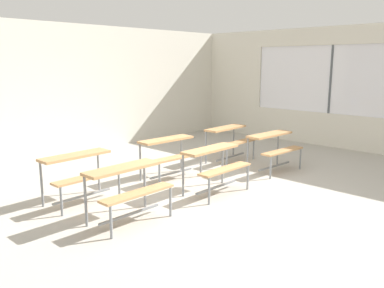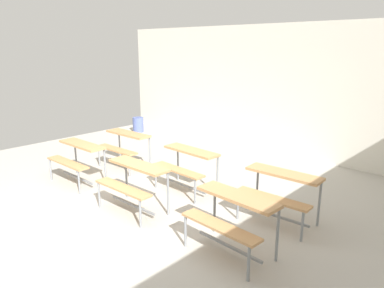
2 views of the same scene
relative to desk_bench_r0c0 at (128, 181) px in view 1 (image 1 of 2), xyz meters
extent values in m
cube|color=#ADA89E|center=(1.61, -0.15, -0.59)|extent=(10.00, 9.00, 0.05)
cube|color=silver|center=(1.61, 4.35, 0.94)|extent=(10.00, 0.12, 3.00)
cube|color=silver|center=(6.61, -0.15, -0.14)|extent=(0.12, 9.00, 0.85)
cube|color=silver|center=(6.61, -0.15, 2.21)|extent=(0.12, 9.00, 0.45)
cube|color=silver|center=(6.61, 3.40, 1.14)|extent=(0.12, 1.90, 1.70)
cube|color=white|center=(6.61, 0.35, 1.14)|extent=(0.02, 4.20, 1.70)
cube|color=#4C5156|center=(6.61, 0.35, 1.14)|extent=(0.06, 0.05, 1.70)
cube|color=tan|center=(0.00, 0.11, 0.16)|extent=(1.11, 0.34, 0.04)
cube|color=tan|center=(0.00, -0.21, -0.12)|extent=(1.10, 0.24, 0.03)
cylinder|color=gray|center=(-0.50, 0.24, -0.20)|extent=(0.04, 0.04, 0.72)
cylinder|color=gray|center=(0.50, 0.26, -0.20)|extent=(0.04, 0.04, 0.72)
cylinder|color=gray|center=(-0.49, -0.31, -0.34)|extent=(0.04, 0.04, 0.44)
cylinder|color=gray|center=(0.50, -0.29, -0.34)|extent=(0.04, 0.04, 0.44)
cube|color=gray|center=(0.00, -0.03, -0.46)|extent=(1.00, 0.05, 0.03)
cube|color=tan|center=(1.73, 0.05, 0.16)|extent=(1.11, 0.34, 0.04)
cube|color=tan|center=(1.73, -0.27, -0.12)|extent=(1.10, 0.24, 0.03)
cylinder|color=gray|center=(1.22, 0.18, -0.20)|extent=(0.04, 0.04, 0.72)
cylinder|color=gray|center=(2.22, 0.20, -0.20)|extent=(0.04, 0.04, 0.72)
cylinder|color=gray|center=(1.23, -0.37, -0.34)|extent=(0.04, 0.04, 0.44)
cylinder|color=gray|center=(2.23, -0.35, -0.34)|extent=(0.04, 0.04, 0.44)
cube|color=gray|center=(1.73, -0.09, -0.46)|extent=(1.00, 0.05, 0.03)
cube|color=tan|center=(3.56, 0.11, 0.16)|extent=(1.11, 0.37, 0.04)
cube|color=tan|center=(3.55, -0.21, -0.12)|extent=(1.11, 0.27, 0.03)
cylinder|color=gray|center=(3.07, 0.28, -0.20)|extent=(0.04, 0.04, 0.72)
cylinder|color=gray|center=(4.07, 0.23, -0.20)|extent=(0.04, 0.04, 0.72)
cylinder|color=gray|center=(3.04, -0.27, -0.34)|extent=(0.04, 0.04, 0.44)
cylinder|color=gray|center=(4.04, -0.32, -0.34)|extent=(0.04, 0.04, 0.44)
cube|color=gray|center=(3.56, -0.03, -0.46)|extent=(1.00, 0.08, 0.03)
cube|color=tan|center=(-0.06, 1.23, 0.16)|extent=(1.11, 0.35, 0.04)
cube|color=tan|center=(-0.06, 0.91, -0.12)|extent=(1.11, 0.25, 0.03)
cylinder|color=gray|center=(-0.57, 1.36, -0.20)|extent=(0.04, 0.04, 0.72)
cylinder|color=gray|center=(0.43, 1.39, -0.20)|extent=(0.04, 0.04, 0.72)
cylinder|color=gray|center=(-0.55, 0.81, -0.34)|extent=(0.04, 0.04, 0.44)
cylinder|color=gray|center=(0.45, 0.84, -0.34)|extent=(0.04, 0.04, 0.44)
cube|color=gray|center=(-0.06, 1.09, -0.46)|extent=(1.00, 0.06, 0.03)
cube|color=tan|center=(1.78, 1.20, 0.16)|extent=(1.11, 0.36, 0.04)
cube|color=tan|center=(1.77, 0.88, -0.12)|extent=(1.11, 0.26, 0.03)
cylinder|color=gray|center=(1.29, 1.36, -0.20)|extent=(0.04, 0.04, 0.72)
cylinder|color=gray|center=(2.28, 1.32, -0.20)|extent=(0.04, 0.04, 0.72)
cylinder|color=gray|center=(1.26, 0.81, -0.34)|extent=(0.04, 0.04, 0.44)
cylinder|color=gray|center=(2.26, 0.77, -0.34)|extent=(0.04, 0.04, 0.44)
cube|color=gray|center=(1.77, 1.06, -0.46)|extent=(1.00, 0.07, 0.03)
cube|color=tan|center=(3.56, 1.24, 0.16)|extent=(1.11, 0.37, 0.04)
cube|color=tan|center=(3.58, 0.92, -0.12)|extent=(1.11, 0.27, 0.03)
cylinder|color=gray|center=(3.06, 1.36, -0.20)|extent=(0.04, 0.04, 0.72)
cylinder|color=gray|center=(4.06, 1.40, -0.20)|extent=(0.04, 0.04, 0.72)
cylinder|color=gray|center=(3.08, 0.81, -0.34)|extent=(0.04, 0.04, 0.44)
cylinder|color=gray|center=(4.08, 0.85, -0.34)|extent=(0.04, 0.04, 0.44)
cube|color=gray|center=(3.57, 1.10, -0.46)|extent=(1.00, 0.08, 0.03)
camera|label=1|loc=(-3.06, -4.18, 1.55)|focal=37.15mm
camera|label=2|loc=(5.93, -3.27, 1.93)|focal=33.79mm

